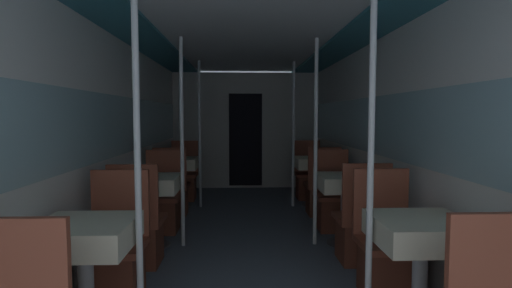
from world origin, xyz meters
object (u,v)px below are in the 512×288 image
Objects in this scene: dining_table_right_0 at (421,238)px; chair_right_near_2 at (322,195)px; chair_right_far_0 at (387,259)px; chair_left_near_1 at (139,235)px; chair_left_far_0 at (115,263)px; support_pole_left_0 at (138,164)px; chair_right_near_1 at (360,233)px; dining_table_right_2 at (314,166)px; chair_left_far_2 at (184,182)px; support_pole_right_2 at (293,135)px; chair_left_near_2 at (172,196)px; chair_right_far_2 at (308,182)px; support_pole_left_2 at (200,135)px; support_pole_right_1 at (316,143)px; dining_table_left_1 at (151,188)px; support_pole_left_1 at (182,143)px; chair_left_far_1 at (162,207)px; dining_table_left_0 at (85,242)px; dining_table_right_1 at (345,187)px; support_pole_right_0 at (371,163)px; dining_table_left_2 at (178,166)px; chair_right_far_1 at (333,206)px.

dining_table_right_0 is 0.78× the size of chair_right_near_2.
chair_left_near_1 is at bearing -18.70° from chair_right_far_0.
chair_left_far_0 is 1.00× the size of chair_right_near_2.
support_pole_left_0 is 2.28× the size of chair_right_near_1.
dining_table_right_2 is (2.10, 2.40, 0.34)m from chair_left_near_1.
chair_left_far_2 is 2.03m from support_pole_right_2.
chair_left_near_2 and chair_right_far_2 have the same top height.
chair_left_near_1 is at bearing -138.90° from chair_right_near_2.
dining_table_right_2 is at bearing 48.72° from chair_left_near_1.
chair_left_near_1 is at bearing -97.91° from support_pole_left_2.
support_pole_right_1 is at bearing 126.46° from chair_left_far_2.
chair_left_far_2 is at bearing 94.50° from support_pole_left_0.
chair_left_near_1 is 2.96m from chair_left_far_2.
chair_right_far_0 is 3.23m from support_pole_right_2.
chair_right_far_2 is 1.05m from support_pole_right_2.
chair_right_near_1 is (0.00, 0.71, 0.00)m from chair_right_far_0.
support_pole_left_2 is at bearing 79.72° from dining_table_left_1.
chair_left_far_2 and chair_right_far_0 have the same top height.
chair_right_far_2 is at bearing 53.54° from support_pole_left_1.
support_pole_left_2 is at bearing -104.65° from chair_left_far_1.
chair_left_near_2 is (0.00, 1.27, -0.34)m from dining_table_left_1.
dining_table_right_2 is at bearing 60.18° from dining_table_left_0.
support_pole_left_2 is 2.59m from dining_table_right_1.
chair_right_far_0 is 1.00× the size of chair_right_near_1.
dining_table_left_0 is at bearing -90.00° from dining_table_left_1.
support_pole_right_0 reaches higher than dining_table_right_1.
dining_table_right_0 is at bearing 116.43° from chair_left_far_2.
dining_table_left_2 is at bearing 90.00° from chair_left_far_2.
chair_right_far_0 is at bearing -90.00° from chair_right_near_1.
support_pole_left_0 and support_pole_right_1 have the same top height.
chair_right_far_2 is at bearing -90.00° from chair_right_far_0.
chair_right_far_0 is (2.10, 0.00, 0.00)m from chair_left_far_0.
chair_right_far_1 is (2.10, -0.71, 0.00)m from chair_left_near_2.
dining_table_right_1 is (1.77, 0.00, -0.48)m from support_pole_left_1.
support_pole_left_1 reaches higher than chair_left_far_0.
chair_left_near_1 is 0.44× the size of support_pole_right_2.
dining_table_right_1 is at bearing -90.00° from dining_table_right_2.
dining_table_right_2 is (2.10, 0.56, 0.34)m from chair_left_near_2.
support_pole_right_2 reaches higher than chair_right_far_2.
support_pole_left_0 is 3.67m from support_pole_left_2.
dining_table_left_0 is 3.72m from support_pole_left_2.
support_pole_right_1 reaches higher than chair_right_far_0.
dining_table_right_2 is (0.33, 3.67, -0.48)m from support_pole_right_0.
support_pole_right_2 reaches higher than dining_table_right_1.
chair_right_far_1 is at bearing 48.72° from dining_table_left_0.
dining_table_left_0 is 0.34× the size of support_pole_right_2.
support_pole_right_2 is at bearing -144.28° from chair_left_far_1.
dining_table_right_0 is 0.66m from chair_right_far_0.
dining_table_left_1 is at bearing -138.90° from dining_table_right_2.
support_pole_left_1 is 1.00× the size of support_pole_right_0.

